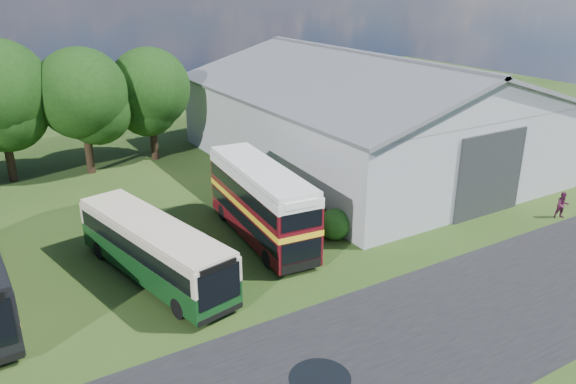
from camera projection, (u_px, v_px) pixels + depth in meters
ground at (309, 323)px, 22.67m from camera, size 120.00×120.00×0.00m
asphalt_road at (416, 338)px, 21.73m from camera, size 60.00×8.00×0.02m
puddle at (320, 379)px, 19.55m from camera, size 2.20×2.20×0.01m
storage_shed at (361, 107)px, 41.21m from camera, size 18.80×24.80×8.15m
tree_right_a at (81, 94)px, 38.18m from camera, size 6.26×6.26×8.83m
tree_right_b at (149, 88)px, 41.33m from camera, size 5.98×5.98×8.45m
shrub_front at (335, 237)px, 30.18m from camera, size 1.70×1.70×1.70m
shrub_mid at (314, 224)px, 31.77m from camera, size 1.60×1.60×1.60m
shrub_back at (295, 213)px, 33.37m from camera, size 1.80×1.80×1.80m
bus_green_single at (154, 249)px, 25.61m from camera, size 4.36×10.37×2.79m
bus_maroon_double at (261, 203)px, 29.47m from camera, size 3.21×9.50×4.01m
visitor_b at (563, 205)px, 32.35m from camera, size 0.95×0.87×1.58m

